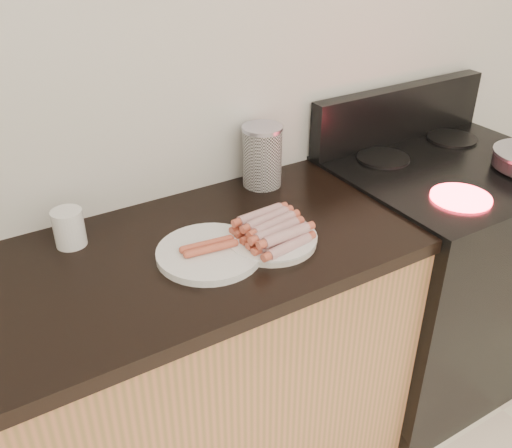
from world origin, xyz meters
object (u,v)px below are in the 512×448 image
main_plate (271,240)px  side_plate (209,253)px  stove (434,277)px  canister (262,156)px  mug (69,228)px

main_plate → side_plate: bearing=170.4°
stove → canister: canister is taller
main_plate → mug: size_ratio=2.38×
side_plate → main_plate: bearing=-9.6°
main_plate → mug: 0.53m
side_plate → stove: bearing=2.1°
stove → side_plate: bearing=-177.9°
stove → mug: (-1.23, 0.21, 0.49)m
main_plate → side_plate: 0.17m
canister → main_plate: bearing=-118.0°
side_plate → mug: bearing=139.8°
canister → mug: (-0.62, -0.04, -0.05)m
main_plate → canister: bearing=62.0°
side_plate → mug: 0.38m
main_plate → side_plate: side_plate is taller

